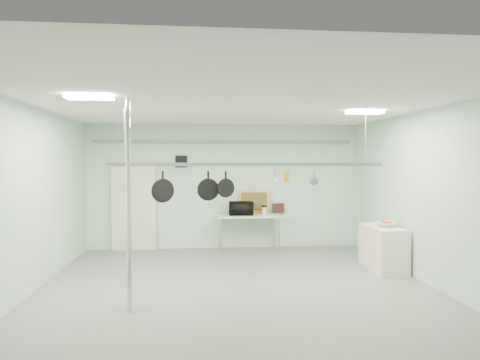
{
  "coord_description": "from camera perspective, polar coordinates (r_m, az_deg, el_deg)",
  "views": [
    {
      "loc": [
        -0.67,
        -7.07,
        2.25
      ],
      "look_at": [
        0.12,
        1.0,
        1.9
      ],
      "focal_mm": 32.0,
      "sensor_mm": 36.0,
      "label": 1
    }
  ],
  "objects": [
    {
      "name": "floor",
      "position": [
        7.45,
        -0.19,
        -15.09
      ],
      "size": [
        8.0,
        8.0,
        0.0
      ],
      "primitive_type": "plane",
      "color": "gray",
      "rests_on": "ground"
    },
    {
      "name": "ceiling",
      "position": [
        7.16,
        -0.19,
        10.03
      ],
      "size": [
        7.0,
        8.0,
        0.02
      ],
      "primitive_type": "cube",
      "color": "silver",
      "rests_on": "back_wall"
    },
    {
      "name": "back_wall",
      "position": [
        11.1,
        -2.14,
        -0.87
      ],
      "size": [
        7.0,
        0.02,
        3.2
      ],
      "primitive_type": "cube",
      "color": "silver",
      "rests_on": "floor"
    },
    {
      "name": "right_wall",
      "position": [
        8.23,
        24.8,
        -2.27
      ],
      "size": [
        0.02,
        8.0,
        3.2
      ],
      "primitive_type": "cube",
      "color": "silver",
      "rests_on": "floor"
    },
    {
      "name": "door",
      "position": [
        11.19,
        -13.98,
        -3.74
      ],
      "size": [
        1.1,
        0.1,
        2.2
      ],
      "primitive_type": "cube",
      "color": "silver",
      "rests_on": "floor"
    },
    {
      "name": "wall_vent",
      "position": [
        11.05,
        -7.84,
        2.46
      ],
      "size": [
        0.3,
        0.04,
        0.3
      ],
      "primitive_type": "cube",
      "color": "black",
      "rests_on": "back_wall"
    },
    {
      "name": "conduit_pipe",
      "position": [
        11.0,
        -2.12,
        5.09
      ],
      "size": [
        6.6,
        0.07,
        0.07
      ],
      "primitive_type": "cylinder",
      "rotation": [
        0.0,
        1.57,
        0.0
      ],
      "color": "gray",
      "rests_on": "back_wall"
    },
    {
      "name": "chrome_pole",
      "position": [
        6.58,
        -14.6,
        -3.26
      ],
      "size": [
        0.08,
        0.08,
        3.2
      ],
      "primitive_type": "cylinder",
      "color": "silver",
      "rests_on": "floor"
    },
    {
      "name": "prep_table",
      "position": [
        10.84,
        1.18,
        -5.03
      ],
      "size": [
        1.6,
        0.7,
        0.91
      ],
      "color": "silver",
      "rests_on": "floor"
    },
    {
      "name": "side_cabinet",
      "position": [
        9.46,
        18.53,
        -8.61
      ],
      "size": [
        0.6,
        1.2,
        0.9
      ],
      "primitive_type": "cube",
      "color": "silver",
      "rests_on": "floor"
    },
    {
      "name": "pot_rack",
      "position": [
        7.42,
        1.13,
        2.33
      ],
      "size": [
        4.8,
        0.06,
        1.0
      ],
      "color": "#B7B7BC",
      "rests_on": "ceiling"
    },
    {
      "name": "light_panel_left",
      "position": [
        6.52,
        -19.45,
        10.37
      ],
      "size": [
        0.65,
        0.3,
        0.05
      ],
      "primitive_type": "cube",
      "color": "white",
      "rests_on": "ceiling"
    },
    {
      "name": "light_panel_right",
      "position": [
        8.31,
        16.3,
        8.67
      ],
      "size": [
        0.65,
        0.3,
        0.05
      ],
      "primitive_type": "cube",
      "color": "white",
      "rests_on": "ceiling"
    },
    {
      "name": "microwave",
      "position": [
        10.78,
        0.16,
        -3.79
      ],
      "size": [
        0.62,
        0.43,
        0.33
      ],
      "primitive_type": "imported",
      "rotation": [
        0.0,
        0.0,
        3.1
      ],
      "color": "black",
      "rests_on": "prep_table"
    },
    {
      "name": "coffee_canister",
      "position": [
        10.88,
        3.23,
        -4.12
      ],
      "size": [
        0.16,
        0.16,
        0.19
      ],
      "primitive_type": "cylinder",
      "rotation": [
        0.0,
        0.0,
        -0.26
      ],
      "color": "silver",
      "rests_on": "prep_table"
    },
    {
      "name": "painting_large",
      "position": [
        11.12,
        1.9,
        -2.96
      ],
      "size": [
        0.79,
        0.2,
        0.58
      ],
      "primitive_type": "cube",
      "rotation": [
        -0.14,
        0.0,
        -0.09
      ],
      "color": "orange",
      "rests_on": "prep_table"
    },
    {
      "name": "painting_small",
      "position": [
        11.23,
        5.15,
        -3.76
      ],
      "size": [
        0.3,
        0.09,
        0.25
      ],
      "primitive_type": "cube",
      "rotation": [
        -0.17,
        0.0,
        0.04
      ],
      "color": "black",
      "rests_on": "prep_table"
    },
    {
      "name": "fruit_bowl",
      "position": [
        9.39,
        18.87,
        -5.61
      ],
      "size": [
        0.46,
        0.46,
        0.1
      ],
      "primitive_type": "imported",
      "rotation": [
        0.0,
        0.0,
        -0.18
      ],
      "color": "silver",
      "rests_on": "side_cabinet"
    },
    {
      "name": "skillet_left",
      "position": [
        7.41,
        -10.26,
        -0.91
      ],
      "size": [
        0.39,
        0.23,
        0.54
      ],
      "primitive_type": null,
      "rotation": [
        0.0,
        0.0,
        0.46
      ],
      "color": "black",
      "rests_on": "pot_rack"
    },
    {
      "name": "skillet_mid",
      "position": [
        7.38,
        -4.26,
        -0.79
      ],
      "size": [
        0.38,
        0.12,
        0.51
      ],
      "primitive_type": null,
      "rotation": [
        0.0,
        0.0,
        0.16
      ],
      "color": "black",
      "rests_on": "pot_rack"
    },
    {
      "name": "skillet_right",
      "position": [
        7.4,
        -1.91,
        -0.52
      ],
      "size": [
        0.33,
        0.18,
        0.45
      ],
      "primitive_type": null,
      "rotation": [
        0.0,
        0.0,
        0.38
      ],
      "color": "black",
      "rests_on": "pot_rack"
    },
    {
      "name": "whisk",
      "position": [
        7.5,
        4.71,
        -0.19
      ],
      "size": [
        0.21,
        0.21,
        0.37
      ],
      "primitive_type": null,
      "rotation": [
        0.0,
        0.0,
        0.04
      ],
      "color": "#B6B6BB",
      "rests_on": "pot_rack"
    },
    {
      "name": "grater",
      "position": [
        7.53,
        6.19,
        0.41
      ],
      "size": [
        0.09,
        0.04,
        0.21
      ],
      "primitive_type": null,
      "rotation": [
        0.0,
        0.0,
        -0.33
      ],
      "color": "#BBC417",
      "rests_on": "pot_rack"
    },
    {
      "name": "saucepan",
      "position": [
        7.65,
        9.84,
        0.26
      ],
      "size": [
        0.15,
        0.11,
        0.25
      ],
      "primitive_type": null,
      "rotation": [
        0.0,
        0.0,
        -0.19
      ],
      "color": "#A1A2A6",
      "rests_on": "pot_rack"
    },
    {
      "name": "fruit_cluster",
      "position": [
        9.39,
        18.87,
        -5.37
      ],
      "size": [
        0.24,
        0.24,
        0.09
      ],
      "primitive_type": null,
      "color": "red",
      "rests_on": "fruit_bowl"
    }
  ]
}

